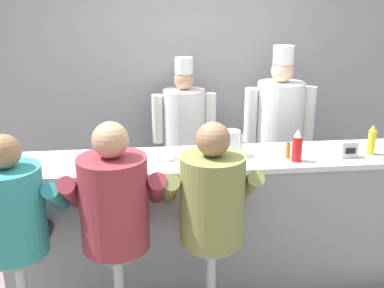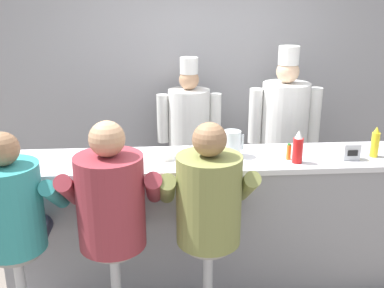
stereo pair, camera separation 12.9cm
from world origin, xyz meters
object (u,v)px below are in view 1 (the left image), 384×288
Objects in this scene: mustard_bottle_yellow at (372,140)px; hot_sauce_bottle_orange at (288,151)px; coffee_mug_white at (186,153)px; diner_seated_maroon at (115,206)px; water_pitcher_clear at (231,143)px; cook_in_whites_far at (279,130)px; napkin_dispenser_chrome at (348,149)px; breakfast_plate at (89,159)px; coffee_mug_blue at (3,168)px; cereal_bowl at (165,156)px; ketchup_bottle_red at (297,146)px; cook_in_whites_near at (184,131)px; diner_seated_olive at (211,202)px; diner_seated_teal at (14,215)px.

mustard_bottle_yellow is 0.66m from hot_sauce_bottle_orange.
coffee_mug_white is at bearing 177.32° from mustard_bottle_yellow.
diner_seated_maroon reaches higher than coffee_mug_white.
water_pitcher_clear is 1.04m from diner_seated_maroon.
cook_in_whites_far is (0.65, 0.87, -0.17)m from water_pitcher_clear.
water_pitcher_clear reaches higher than napkin_dispenser_chrome.
breakfast_plate is 1.84× the size of coffee_mug_blue.
napkin_dispenser_chrome is at bearing -4.08° from breakfast_plate.
cook_in_whites_far is (1.51, 1.43, 0.03)m from diner_seated_maroon.
cereal_bowl is 0.09× the size of cook_in_whites_far.
ketchup_bottle_red is 1.76× the size of coffee_mug_blue.
napkin_dispenser_chrome is 1.72m from cook_in_whites_near.
hot_sauce_bottle_orange reaches higher than breakfast_plate.
cook_in_whites_near reaches higher than diner_seated_olive.
water_pitcher_clear is at bearing 33.05° from diner_seated_maroon.
napkin_dispenser_chrome reaches higher than hot_sauce_bottle_orange.
water_pitcher_clear is at bearing 0.32° from breakfast_plate.
mustard_bottle_yellow is 1.97× the size of coffee_mug_white.
cook_in_whites_near is at bearing 54.69° from breakfast_plate.
ketchup_bottle_red reaches higher than coffee_mug_blue.
napkin_dispenser_chrome is at bearing 13.51° from diner_seated_maroon.
diner_seated_olive is at bearing -0.11° from diner_seated_maroon.
ketchup_bottle_red is 0.82m from diner_seated_olive.
water_pitcher_clear is at bearing 66.82° from diner_seated_olive.
diner_seated_maroon is at bearing -123.50° from cereal_bowl.
coffee_mug_blue is at bearing -159.67° from breakfast_plate.
cook_in_whites_near is (0.82, 1.16, -0.16)m from breakfast_plate.
coffee_mug_white is 0.07× the size of cook_in_whites_far.
cook_in_whites_far is at bearing 53.35° from water_pitcher_clear.
breakfast_plate is 0.72m from coffee_mug_white.
breakfast_plate is at bearing 20.33° from coffee_mug_blue.
water_pitcher_clear is at bearing 20.81° from diner_seated_teal.
ketchup_bottle_red is at bearing 11.20° from diner_seated_teal.
coffee_mug_blue is at bearing -178.49° from napkin_dispenser_chrome.
breakfast_plate is 0.14× the size of cook_in_whites_far.
cook_in_whites_near is at bearing 162.54° from cook_in_whites_far.
diner_seated_maroon is 0.91× the size of cook_in_whites_near.
cook_in_whites_near is (-0.70, 1.33, -0.26)m from ketchup_bottle_red.
cereal_bowl is (-0.51, -0.03, -0.07)m from water_pitcher_clear.
diner_seated_olive is at bearing -89.76° from cook_in_whites_near.
napkin_dispenser_chrome is (-0.20, -0.05, -0.05)m from mustard_bottle_yellow.
cereal_bowl is (-1.58, 0.07, -0.09)m from mustard_bottle_yellow.
cereal_bowl is at bearing -2.21° from breakfast_plate.
mustard_bottle_yellow is at bearing -2.51° from cereal_bowl.
cook_in_whites_far is (1.15, 0.90, -0.10)m from cereal_bowl.
cook_in_whites_near reaches higher than water_pitcher_clear.
diner_seated_maroon is at bearing -24.77° from coffee_mug_blue.
diner_seated_olive reaches higher than coffee_mug_blue.
napkin_dispenser_chrome reaches higher than coffee_mug_white.
mustard_bottle_yellow is at bearing -2.44° from breakfast_plate.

